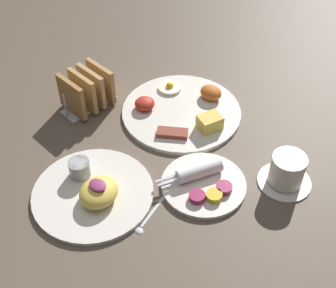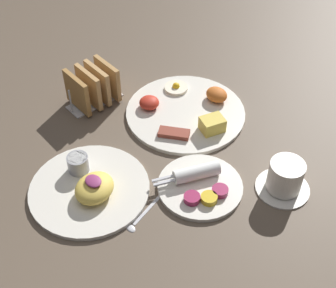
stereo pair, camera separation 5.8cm
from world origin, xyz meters
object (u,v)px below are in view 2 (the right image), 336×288
object	(u,v)px
plate_breakfast	(187,111)
coffee_cup	(285,178)
plate_condiments	(200,185)
plate_foreground	(90,186)
toast_rack	(93,87)

from	to	relation	value
plate_breakfast	coffee_cup	world-z (taller)	coffee_cup
plate_condiments	plate_foreground	xyz separation A→B (m)	(-0.15, -0.19, 0.00)
plate_breakfast	plate_foreground	xyz separation A→B (m)	(0.05, -0.34, 0.00)
coffee_cup	plate_breakfast	bearing A→B (deg)	177.77
plate_foreground	toast_rack	distance (m)	0.31
plate_foreground	toast_rack	world-z (taller)	toast_rack
plate_breakfast	plate_foreground	bearing A→B (deg)	-81.19
plate_condiments	toast_rack	xyz separation A→B (m)	(-0.40, -0.00, 0.04)
plate_breakfast	toast_rack	world-z (taller)	toast_rack
plate_breakfast	toast_rack	bearing A→B (deg)	-142.57
plate_condiments	coffee_cup	world-z (taller)	coffee_cup
plate_condiments	plate_breakfast	bearing A→B (deg)	143.94
toast_rack	plate_condiments	bearing A→B (deg)	0.53
plate_breakfast	toast_rack	distance (m)	0.25
toast_rack	coffee_cup	world-z (taller)	toast_rack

